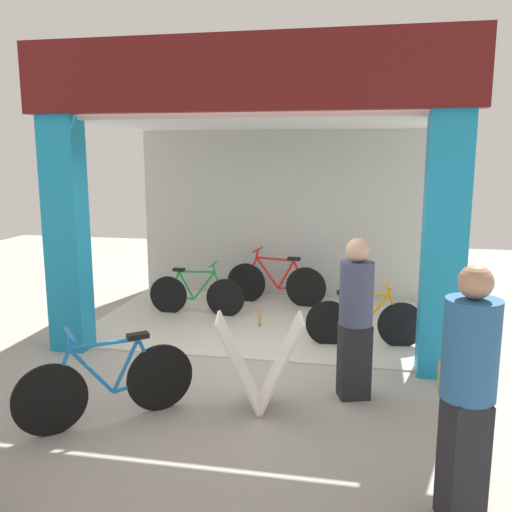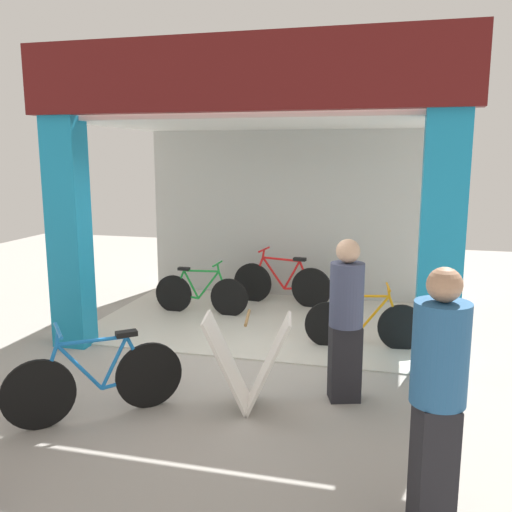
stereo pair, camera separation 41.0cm
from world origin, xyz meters
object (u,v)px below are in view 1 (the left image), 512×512
at_px(sandwich_board_sign, 260,362).
at_px(pedestrian_1, 356,317).
at_px(bicycle_inside_1, 276,283).
at_px(bicycle_parked_0, 108,384).
at_px(bicycle_inside_2, 196,294).
at_px(pedestrian_0, 467,394).
at_px(bicycle_inside_0, 364,322).

xyz_separation_m(sandwich_board_sign, pedestrian_1, (0.91, 0.41, 0.40)).
bearing_deg(bicycle_inside_1, sandwich_board_sign, -83.38).
bearing_deg(bicycle_parked_0, bicycle_inside_1, 78.33).
distance_m(bicycle_inside_2, pedestrian_0, 5.48).
height_order(sandwich_board_sign, pedestrian_1, pedestrian_1).
distance_m(bicycle_inside_1, sandwich_board_sign, 3.79).
distance_m(bicycle_parked_0, pedestrian_1, 2.50).
relative_size(bicycle_parked_0, pedestrian_1, 0.79).
bearing_deg(bicycle_inside_2, pedestrian_1, -45.55).
xyz_separation_m(bicycle_parked_0, sandwich_board_sign, (1.33, 0.57, 0.10)).
height_order(bicycle_parked_0, sandwich_board_sign, sandwich_board_sign).
height_order(bicycle_inside_1, pedestrian_1, pedestrian_1).
bearing_deg(bicycle_inside_0, pedestrian_0, -79.40).
height_order(bicycle_inside_1, pedestrian_0, pedestrian_0).
bearing_deg(bicycle_parked_0, sandwich_board_sign, 23.02).
bearing_deg(bicycle_inside_0, pedestrian_1, -93.70).
relative_size(bicycle_inside_2, pedestrian_0, 0.84).
bearing_deg(pedestrian_0, bicycle_inside_2, 126.22).
bearing_deg(pedestrian_1, pedestrian_0, -68.27).
distance_m(bicycle_inside_1, bicycle_parked_0, 4.43).
relative_size(bicycle_inside_1, bicycle_parked_0, 1.29).
height_order(bicycle_inside_1, bicycle_inside_2, bicycle_inside_1).
bearing_deg(bicycle_inside_2, sandwich_board_sign, -62.01).
distance_m(bicycle_inside_1, pedestrian_0, 5.66).
height_order(bicycle_inside_2, sandwich_board_sign, sandwich_board_sign).
bearing_deg(bicycle_inside_0, bicycle_parked_0, -132.57).
xyz_separation_m(bicycle_inside_2, bicycle_parked_0, (0.23, -3.50, 0.04)).
xyz_separation_m(bicycle_inside_1, bicycle_parked_0, (-0.90, -4.33, -0.00)).
bearing_deg(bicycle_parked_0, pedestrian_0, -16.68).
xyz_separation_m(bicycle_inside_1, bicycle_inside_2, (-1.12, -0.84, -0.04)).
height_order(bicycle_inside_0, pedestrian_0, pedestrian_0).
bearing_deg(sandwich_board_sign, pedestrian_1, 24.34).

